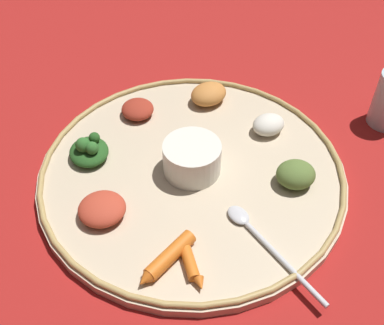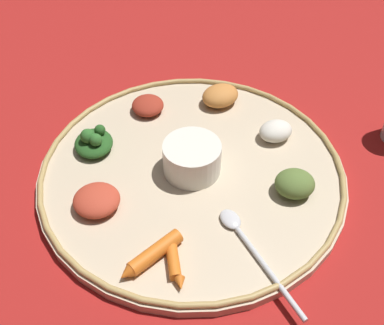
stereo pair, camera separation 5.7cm
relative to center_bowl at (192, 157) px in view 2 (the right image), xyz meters
name	(u,v)px [view 2 (the right image)]	position (x,y,z in m)	size (l,w,h in m)	color
ground_plane	(192,176)	(0.00, 0.00, -0.04)	(2.40, 2.40, 0.00)	maroon
platter	(192,173)	(0.00, 0.00, -0.03)	(0.44, 0.44, 0.01)	#C6B293
platter_rim	(192,168)	(0.00, 0.00, -0.02)	(0.43, 0.43, 0.01)	tan
center_bowl	(192,157)	(0.00, 0.00, 0.00)	(0.08, 0.08, 0.05)	silver
spoon	(248,243)	(-0.12, -0.08, -0.02)	(0.16, 0.11, 0.01)	silver
greens_pile	(94,142)	(0.03, 0.15, -0.01)	(0.07, 0.07, 0.04)	#23511E
carrot_near_spoon	(151,255)	(-0.15, 0.04, -0.02)	(0.08, 0.07, 0.02)	orange
carrot_outer	(173,262)	(-0.16, 0.01, -0.02)	(0.07, 0.03, 0.01)	orange
mound_berbere_red	(97,200)	(-0.08, 0.12, -0.01)	(0.06, 0.06, 0.03)	#B73D28
mound_beet	(148,105)	(0.13, 0.08, -0.01)	(0.05, 0.05, 0.02)	maroon
mound_rice_white	(276,131)	(0.08, -0.12, -0.01)	(0.05, 0.04, 0.03)	silver
mound_collards	(295,184)	(-0.03, -0.14, -0.01)	(0.05, 0.05, 0.03)	#567033
mound_squash	(220,96)	(0.16, -0.04, -0.01)	(0.06, 0.05, 0.03)	#C67A38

